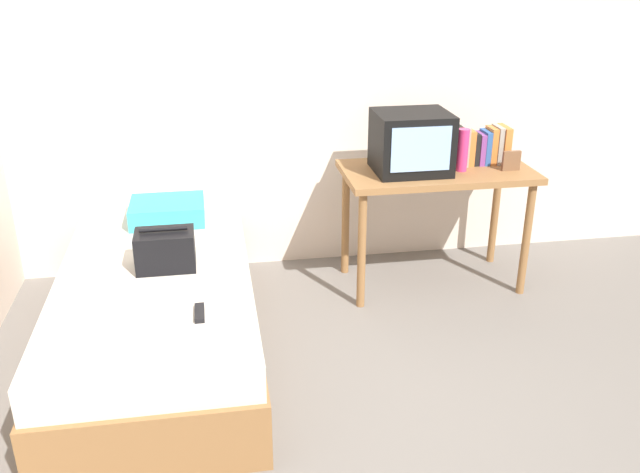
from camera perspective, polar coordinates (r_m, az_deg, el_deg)
name	(u,v)px	position (r m, az deg, el deg)	size (l,w,h in m)	color
ground_plane	(384,440)	(3.18, 5.43, -16.63)	(8.00, 8.00, 0.00)	slate
wall_back	(313,71)	(4.47, -0.59, 13.72)	(5.20, 0.10, 2.60)	beige
bed	(159,313)	(3.72, -13.37, -6.26)	(1.00, 2.00, 0.49)	olive
desk	(436,184)	(4.28, 9.72, 4.32)	(1.16, 0.60, 0.78)	olive
tv	(411,142)	(4.13, 7.66, 7.84)	(0.44, 0.39, 0.36)	black
water_bottle	(462,150)	(4.21, 11.85, 7.11)	(0.07, 0.07, 0.26)	#E53372
book_row	(484,146)	(4.39, 13.58, 7.39)	(0.30, 0.17, 0.25)	gray
picture_frame	(511,161)	(4.30, 15.74, 6.13)	(0.11, 0.02, 0.12)	brown
pillow	(168,211)	(4.22, -12.66, 2.10)	(0.44, 0.35, 0.12)	#33A8B7
handbag	(165,250)	(3.58, -12.84, -1.10)	(0.30, 0.20, 0.22)	black
magazine	(110,299)	(3.37, -17.18, -5.07)	(0.21, 0.29, 0.01)	white
remote_dark	(200,313)	(3.14, -10.06, -6.32)	(0.04, 0.16, 0.02)	black
remote_silver	(107,259)	(3.78, -17.41, -1.82)	(0.04, 0.14, 0.02)	#B7B7BC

